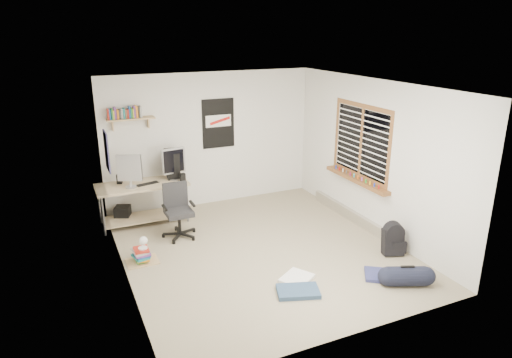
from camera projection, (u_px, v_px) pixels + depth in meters
name	position (u px, v px, depth m)	size (l,w,h in m)	color
floor	(261.00, 251.00, 6.99)	(4.00, 4.50, 0.01)	gray
ceiling	(262.00, 85.00, 6.20)	(4.00, 4.50, 0.01)	white
back_wall	(211.00, 140.00, 8.54)	(4.00, 0.01, 2.50)	silver
left_wall	(119.00, 192.00, 5.81)	(0.01, 4.50, 2.50)	silver
right_wall	(374.00, 157.00, 7.38)	(0.01, 4.50, 2.50)	silver
desk	(143.00, 203.00, 7.89)	(1.53, 0.67, 0.70)	tan
monitor_left	(130.00, 176.00, 7.53)	(0.41, 0.10, 0.45)	#B5B4BA
monitor_right	(174.00, 168.00, 7.93)	(0.41, 0.10, 0.45)	#97969B
pc_tower	(172.00, 164.00, 8.10)	(0.22, 0.46, 0.49)	black
keyboard	(147.00, 184.00, 7.78)	(0.39, 0.14, 0.02)	black
speaker_left	(119.00, 179.00, 7.78)	(0.09, 0.09, 0.17)	black
speaker_right	(183.00, 178.00, 7.84)	(0.09, 0.09, 0.18)	black
office_chair	(179.00, 209.00, 7.30)	(0.58, 0.58, 0.89)	#242426
wall_shelf	(131.00, 119.00, 7.71)	(0.80, 0.22, 0.24)	tan
poster_back_wall	(218.00, 123.00, 8.49)	(0.62, 0.03, 0.92)	black
poster_left_wall	(107.00, 151.00, 6.78)	(0.02, 0.42, 0.60)	navy
window	(360.00, 142.00, 7.55)	(0.10, 1.50, 1.26)	brown
baseboard_heater	(355.00, 217.00, 7.98)	(0.08, 2.50, 0.18)	#B7B2A8
backpack	(393.00, 242.00, 6.82)	(0.30, 0.24, 0.40)	black
duffel_bag	(407.00, 276.00, 6.01)	(0.26, 0.26, 0.51)	black
tshirt	(297.00, 278.00, 6.18)	(0.42, 0.35, 0.04)	white
jeans_a	(298.00, 291.00, 5.85)	(0.54, 0.34, 0.06)	navy
jeans_b	(375.00, 275.00, 6.25)	(0.37, 0.28, 0.05)	navy
book_stack	(142.00, 253.00, 6.60)	(0.48, 0.40, 0.33)	brown
desk_lamp	(142.00, 238.00, 6.52)	(0.13, 0.22, 0.22)	silver
subwoofer	(123.00, 214.00, 7.99)	(0.25, 0.25, 0.28)	black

